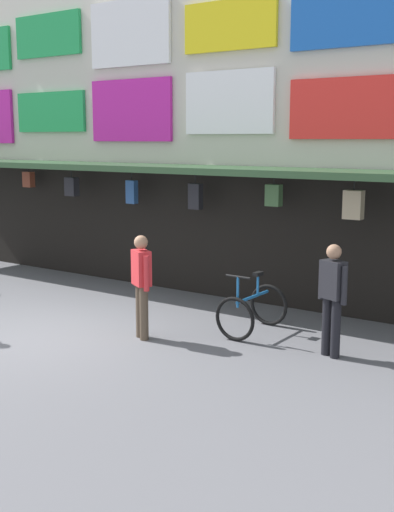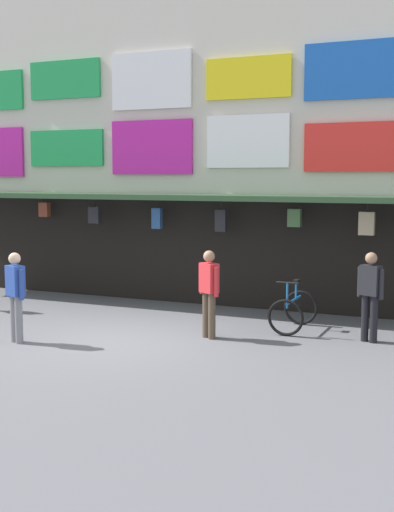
{
  "view_description": "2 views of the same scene",
  "coord_description": "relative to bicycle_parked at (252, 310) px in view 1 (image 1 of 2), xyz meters",
  "views": [
    {
      "loc": [
        8.08,
        -7.0,
        3.18
      ],
      "look_at": [
        2.33,
        1.29,
        1.37
      ],
      "focal_mm": 46.0,
      "sensor_mm": 36.0,
      "label": 1
    },
    {
      "loc": [
        6.29,
        -10.7,
        3.05
      ],
      "look_at": [
        0.97,
        1.63,
        1.47
      ],
      "focal_mm": 46.96,
      "sensor_mm": 36.0,
      "label": 2
    }
  ],
  "objects": [
    {
      "name": "shopfront",
      "position": [
        -2.85,
        2.43,
        3.57
      ],
      "size": [
        18.0,
        2.6,
        8.0
      ],
      "color": "beige",
      "rests_on": "ground"
    },
    {
      "name": "bicycle_parked",
      "position": [
        0.0,
        0.0,
        0.0
      ],
      "size": [
        0.73,
        1.17,
        1.05
      ],
      "color": "black",
      "rests_on": "ground"
    },
    {
      "name": "pedestrian_in_red",
      "position": [
        -1.3,
        -1.27,
        0.55
      ],
      "size": [
        0.47,
        0.37,
        1.68
      ],
      "color": "brown",
      "rests_on": "ground"
    },
    {
      "name": "ground_plane",
      "position": [
        -2.85,
        -2.14,
        -0.39
      ],
      "size": [
        80.0,
        80.0,
        0.0
      ],
      "primitive_type": "plane",
      "color": "slate"
    },
    {
      "name": "pedestrian_in_purple",
      "position": [
        1.55,
        -0.37,
        0.55
      ],
      "size": [
        0.5,
        0.33,
        1.68
      ],
      "color": "black",
      "rests_on": "ground"
    }
  ]
}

